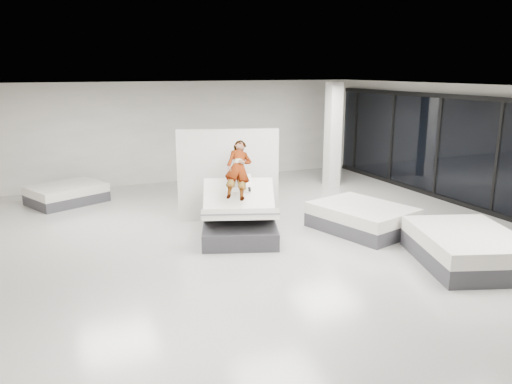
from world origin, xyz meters
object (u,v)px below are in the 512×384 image
at_px(flat_bed_right_near, 467,248).
at_px(person, 239,178).
at_px(divider_panel, 228,175).
at_px(flat_bed_left_far, 67,194).
at_px(column, 333,135).
at_px(hero_bed, 239,219).
at_px(remote, 249,189).
at_px(flat_bed_right_far, 362,218).

bearing_deg(flat_bed_right_near, person, 133.17).
bearing_deg(divider_panel, person, -82.03).
distance_m(divider_panel, flat_bed_left_far, 4.83).
bearing_deg(column, person, -143.81).
relative_size(flat_bed_left_far, column, 0.70).
bearing_deg(flat_bed_right_near, flat_bed_left_far, 130.86).
distance_m(hero_bed, flat_bed_left_far, 5.59).
distance_m(remote, flat_bed_right_near, 4.44).
bearing_deg(person, column, 56.11).
xyz_separation_m(remote, flat_bed_right_near, (3.15, -3.04, -0.76)).
bearing_deg(flat_bed_left_far, flat_bed_right_near, -49.14).
bearing_deg(flat_bed_left_far, flat_bed_right_far, -40.81).
bearing_deg(flat_bed_right_far, column, 66.85).
bearing_deg(flat_bed_right_far, flat_bed_right_near, -75.94).
xyz_separation_m(divider_panel, flat_bed_right_near, (3.09, -4.48, -0.79)).
distance_m(hero_bed, person, 0.89).
height_order(remote, flat_bed_left_far, remote).
bearing_deg(divider_panel, remote, -76.41).
relative_size(flat_bed_right_far, column, 0.77).
distance_m(remote, column, 5.67).
bearing_deg(flat_bed_right_far, person, 159.58).
distance_m(remote, flat_bed_left_far, 5.85).
bearing_deg(hero_bed, divider_panel, 79.50).
relative_size(person, flat_bed_right_near, 0.57).
bearing_deg(flat_bed_right_far, hero_bed, 166.02).
bearing_deg(flat_bed_right_far, divider_panel, 140.95).
height_order(flat_bed_left_far, column, column).
relative_size(flat_bed_right_far, flat_bed_left_far, 1.09).
relative_size(remote, flat_bed_right_near, 0.05).
xyz_separation_m(flat_bed_right_near, flat_bed_left_far, (-6.63, 7.66, -0.06)).
xyz_separation_m(person, column, (4.41, 3.23, 0.36)).
height_order(hero_bed, person, person).
bearing_deg(flat_bed_right_near, hero_bed, 136.67).
bearing_deg(remote, flat_bed_left_far, 146.94).
relative_size(divider_panel, flat_bed_right_far, 0.99).
relative_size(person, remote, 11.05).
xyz_separation_m(divider_panel, column, (4.27, 2.19, 0.50)).
bearing_deg(hero_bed, person, 70.08).
height_order(hero_bed, flat_bed_right_far, hero_bed).
bearing_deg(person, divider_panel, 102.24).
xyz_separation_m(hero_bed, divider_panel, (0.25, 1.33, 0.69)).
relative_size(remote, flat_bed_right_far, 0.06).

